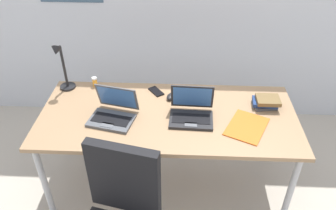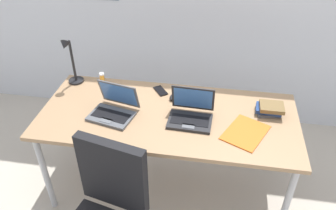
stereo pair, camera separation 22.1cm
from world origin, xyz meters
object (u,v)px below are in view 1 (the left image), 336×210
Objects in this scene: laptop_back_left at (113,113)px; computer_mouse at (171,96)px; cell_phone at (156,91)px; pill_bottle at (95,82)px; laptop_near_mouse at (191,112)px; book_stack at (266,102)px; desk_lamp at (62,68)px; paper_folder_far_corner at (247,127)px.

laptop_back_left reaches higher than computer_mouse.
pill_bottle is (-0.49, 0.06, 0.04)m from cell_phone.
laptop_near_mouse is 0.84m from pill_bottle.
laptop_back_left reaches higher than cell_phone.
laptop_near_mouse is at bearing -163.76° from book_stack.
cell_phone is at bearing 169.15° from book_stack.
cell_phone is (0.70, 0.00, -0.19)m from desk_lamp.
paper_folder_far_corner is (0.90, -0.05, -0.04)m from laptop_back_left.
cell_phone is (-0.12, 0.08, -0.01)m from computer_mouse.
laptop_near_mouse is 0.28m from computer_mouse.
cell_phone is at bearing 148.20° from paper_folder_far_corner.
computer_mouse is at bearing -71.07° from cell_phone.
desk_lamp is at bearing 141.61° from laptop_back_left.
pill_bottle is 0.25× the size of paper_folder_far_corner.
laptop_back_left is at bearing -61.62° from pill_bottle.
pill_bottle reaches higher than book_stack.
pill_bottle is at bearing 153.70° from laptop_near_mouse.
laptop_near_mouse reaches higher than laptop_back_left.
pill_bottle reaches higher than paper_folder_far_corner.
laptop_back_left is 0.91m from paper_folder_far_corner.
desk_lamp reaches higher than laptop_back_left.
paper_folder_far_corner is at bearing -13.53° from computer_mouse.
paper_folder_far_corner is (0.37, -0.08, -0.04)m from laptop_near_mouse.
laptop_back_left is 0.44m from cell_phone.
laptop_back_left is 1.82× the size of book_stack.
laptop_back_left reaches higher than book_stack.
desk_lamp is at bearing -167.97° from computer_mouse.
laptop_back_left is (0.43, -0.34, -0.15)m from desk_lamp.
paper_folder_far_corner is at bearing -16.39° from desk_lamp.
computer_mouse is at bearing -5.51° from desk_lamp.
book_stack reaches higher than paper_folder_far_corner.
laptop_near_mouse is 0.38m from paper_folder_far_corner.
paper_folder_far_corner is (0.52, -0.31, -0.01)m from computer_mouse.
laptop_back_left is 1.09m from book_stack.
laptop_near_mouse is (0.96, -0.31, -0.15)m from desk_lamp.
desk_lamp reaches higher than computer_mouse.
book_stack is at bearing 11.50° from computer_mouse.
computer_mouse is 0.69m from book_stack.
computer_mouse is (0.38, 0.26, -0.03)m from laptop_back_left.
book_stack is (1.50, -0.15, -0.16)m from desk_lamp.
laptop_back_left is 3.60× the size of computer_mouse.
desk_lamp is at bearing 162.31° from laptop_near_mouse.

